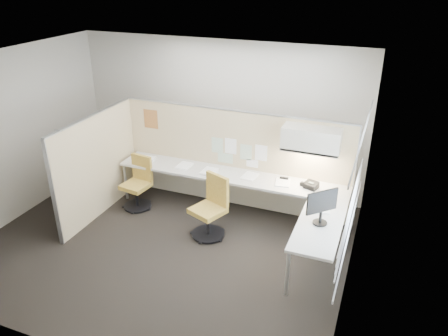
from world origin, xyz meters
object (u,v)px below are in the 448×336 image
at_px(chair_right, 211,209).
at_px(chair_left, 138,184).
at_px(monitor, 322,205).
at_px(desk, 245,188).
at_px(phone, 311,185).

bearing_deg(chair_right, chair_left, -171.22).
bearing_deg(chair_right, monitor, 14.48).
xyz_separation_m(chair_left, chair_right, (1.56, -0.37, 0.03)).
height_order(desk, monitor, monitor).
relative_size(chair_right, monitor, 1.97).
relative_size(chair_left, phone, 3.62).
height_order(chair_left, phone, chair_left).
relative_size(desk, monitor, 7.90).
relative_size(desk, phone, 15.56).
height_order(desk, chair_right, chair_right).
bearing_deg(chair_left, desk, 15.53).
distance_m(chair_right, phone, 1.63).
relative_size(chair_right, phone, 3.88).
bearing_deg(monitor, chair_left, 124.15).
bearing_deg(desk, chair_right, -120.14).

